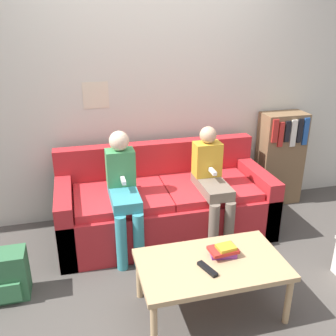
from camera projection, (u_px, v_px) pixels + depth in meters
ground_plane at (180, 263)px, 3.13m from camera, size 10.00×10.00×0.00m
wall_back at (151, 86)px, 3.57m from camera, size 8.00×0.07×2.60m
couch at (164, 205)px, 3.50m from camera, size 1.93×0.82×0.80m
coffee_table at (211, 267)px, 2.51m from camera, size 0.99×0.57×0.39m
person_left at (123, 188)px, 3.11m from camera, size 0.24×0.56×1.05m
person_right at (212, 181)px, 3.29m from camera, size 0.24×0.56×1.03m
tv_remote at (207, 269)px, 2.41m from camera, size 0.09×0.17×0.02m
book_stack at (224, 251)px, 2.56m from camera, size 0.20×0.15×0.08m
bookshelf at (280, 158)px, 4.02m from camera, size 0.46×0.28×1.00m
backpack at (5, 276)px, 2.70m from camera, size 0.31×0.23×0.37m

